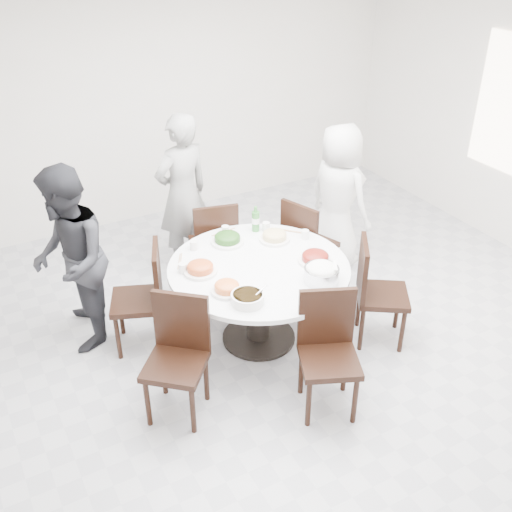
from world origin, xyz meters
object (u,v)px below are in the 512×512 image
dining_table (259,303)px  chair_se (383,293)px  chair_n (213,242)px  rice_bowl (321,275)px  diner_middle (183,194)px  diner_left (70,260)px  chair_nw (136,299)px  chair_sw (175,363)px  chair_ne (310,243)px  diner_right (338,197)px  soup_bowl (248,298)px  beverage_bottle (256,219)px  chair_s (329,358)px

dining_table → chair_se: (0.93, -0.50, 0.10)m
chair_n → rice_bowl: chair_n is taller
diner_middle → diner_left: (-1.28, -0.70, -0.02)m
chair_nw → chair_sw: size_ratio=1.00×
chair_ne → diner_right: (0.48, 0.25, 0.28)m
diner_right → soup_bowl: 2.04m
dining_table → beverage_bottle: bearing=63.8°
chair_s → chair_sw: bearing=177.3°
chair_ne → soup_bowl: chair_ne is taller
chair_n → beverage_bottle: size_ratio=3.94×
chair_nw → diner_left: size_ratio=0.59×
dining_table → chair_nw: size_ratio=1.58×
dining_table → chair_s: size_ratio=1.58×
chair_n → chair_s: same height
diner_right → chair_sw: bearing=105.2°
chair_se → diner_middle: 2.20m
chair_n → rice_bowl: bearing=114.6°
dining_table → diner_middle: size_ratio=0.91×
chair_nw → chair_s: size_ratio=1.00×
chair_nw → chair_s: bearing=56.7°
soup_bowl → beverage_bottle: size_ratio=1.04×
dining_table → chair_ne: (0.86, 0.52, 0.10)m
chair_s → diner_right: 2.19m
diner_left → beverage_bottle: bearing=95.9°
chair_s → chair_ne: bearing=85.0°
chair_sw → diner_left: bearing=149.0°
dining_table → chair_sw: size_ratio=1.58×
rice_bowl → beverage_bottle: (-0.05, 0.98, 0.06)m
beverage_bottle → chair_s: bearing=-98.3°
beverage_bottle → chair_nw: bearing=-174.2°
diner_middle → rice_bowl: size_ratio=5.94×
dining_table → chair_s: bearing=-87.1°
soup_bowl → diner_right: bearing=35.4°
chair_nw → diner_middle: (0.86, 1.01, 0.35)m
chair_s → chair_se: bearing=51.9°
chair_sw → chair_se: 1.88m
chair_ne → diner_right: size_ratio=0.63×
chair_sw → rice_bowl: (1.27, 0.05, 0.33)m
chair_s → rice_bowl: (0.27, 0.54, 0.33)m
diner_right → beverage_bottle: (-1.07, -0.22, 0.12)m
dining_table → diner_left: (-1.35, 0.74, 0.43)m
dining_table → chair_se: size_ratio=1.58×
chair_ne → diner_right: diner_right is taller
diner_right → chair_se: bearing=148.4°
chair_s → diner_right: (1.29, 1.74, 0.28)m
chair_nw → chair_ne: bearing=114.7°
chair_n → chair_s: (0.01, -1.95, 0.00)m
rice_bowl → beverage_bottle: bearing=92.9°
chair_n → chair_nw: (-0.97, -0.56, 0.00)m
chair_n → diner_left: (-1.39, -0.24, 0.33)m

